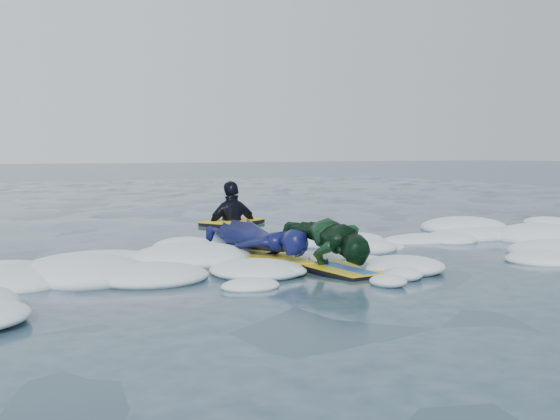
# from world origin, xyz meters

# --- Properties ---
(ground) EXTENTS (120.00, 120.00, 0.00)m
(ground) POSITION_xyz_m (0.00, 0.00, 0.00)
(ground) COLOR #162736
(ground) RESTS_ON ground
(foam_band) EXTENTS (12.00, 3.10, 0.30)m
(foam_band) POSITION_xyz_m (0.00, 1.03, 0.00)
(foam_band) COLOR white
(foam_band) RESTS_ON ground
(prone_woman_unit) EXTENTS (0.78, 1.61, 0.40)m
(prone_woman_unit) POSITION_xyz_m (0.14, 0.99, 0.20)
(prone_woman_unit) COLOR black
(prone_woman_unit) RESTS_ON ground
(prone_child_unit) EXTENTS (0.75, 1.32, 0.49)m
(prone_child_unit) POSITION_xyz_m (0.50, 0.12, 0.25)
(prone_child_unit) COLOR black
(prone_child_unit) RESTS_ON ground
(waiting_rider_unit) EXTENTS (1.16, 1.00, 1.53)m
(waiting_rider_unit) POSITION_xyz_m (1.29, 4.40, -0.08)
(waiting_rider_unit) COLOR black
(waiting_rider_unit) RESTS_ON ground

